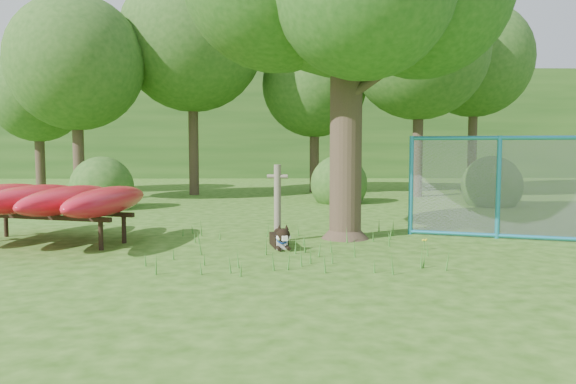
{
  "coord_description": "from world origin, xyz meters",
  "views": [
    {
      "loc": [
        -0.04,
        -8.67,
        1.83
      ],
      "look_at": [
        0.2,
        1.2,
        1.0
      ],
      "focal_mm": 35.0,
      "sensor_mm": 36.0,
      "label": 1
    }
  ],
  "objects": [
    {
      "name": "bg_tree_b",
      "position": [
        -3.0,
        12.0,
        5.61
      ],
      "size": [
        5.2,
        5.2,
        8.22
      ],
      "color": "#392B1F",
      "rests_on": "ground"
    },
    {
      "name": "shrub_left",
      "position": [
        -5.0,
        7.5,
        0.0
      ],
      "size": [
        1.8,
        1.8,
        1.8
      ],
      "primitive_type": "sphere",
      "color": "#275019",
      "rests_on": "ground"
    },
    {
      "name": "bg_tree_c",
      "position": [
        1.5,
        13.0,
        4.11
      ],
      "size": [
        4.0,
        4.0,
        6.12
      ],
      "color": "#392B1F",
      "rests_on": "ground"
    },
    {
      "name": "ground",
      "position": [
        0.0,
        0.0,
        0.0
      ],
      "size": [
        80.0,
        80.0,
        0.0
      ],
      "primitive_type": "plane",
      "color": "#244E0F",
      "rests_on": "ground"
    },
    {
      "name": "shrub_mid",
      "position": [
        2.0,
        9.0,
        0.0
      ],
      "size": [
        1.8,
        1.8,
        1.8
      ],
      "primitive_type": "sphere",
      "color": "#275019",
      "rests_on": "ground"
    },
    {
      "name": "shrub_right",
      "position": [
        6.5,
        8.0,
        0.0
      ],
      "size": [
        1.8,
        1.8,
        1.8
      ],
      "primitive_type": "sphere",
      "color": "#275019",
      "rests_on": "ground"
    },
    {
      "name": "bg_tree_d",
      "position": [
        5.0,
        11.0,
        5.08
      ],
      "size": [
        4.8,
        4.8,
        7.5
      ],
      "color": "#392B1F",
      "rests_on": "ground"
    },
    {
      "name": "fence_section",
      "position": [
        4.33,
        2.12,
        1.01
      ],
      "size": [
        3.27,
        1.24,
        3.35
      ],
      "rotation": [
        0.0,
        0.0,
        -0.34
      ],
      "color": "teal",
      "rests_on": "ground"
    },
    {
      "name": "wooden_post",
      "position": [
        0.02,
        1.91,
        0.77
      ],
      "size": [
        0.4,
        0.15,
        1.46
      ],
      "rotation": [
        0.0,
        0.0,
        -0.15
      ],
      "color": "#655B4B",
      "rests_on": "ground"
    },
    {
      "name": "wildflower_clump",
      "position": [
        2.58,
        0.94,
        0.16
      ],
      "size": [
        0.09,
        0.09,
        0.2
      ],
      "rotation": [
        0.0,
        0.0,
        -0.12
      ],
      "color": "#3D7C28",
      "rests_on": "ground"
    },
    {
      "name": "bg_tree_f",
      "position": [
        -9.0,
        13.0,
        3.73
      ],
      "size": [
        3.6,
        3.6,
        5.55
      ],
      "color": "#392B1F",
      "rests_on": "ground"
    },
    {
      "name": "bg_tree_a",
      "position": [
        -6.5,
        10.0,
        4.48
      ],
      "size": [
        4.4,
        4.4,
        6.7
      ],
      "color": "#392B1F",
      "rests_on": "ground"
    },
    {
      "name": "bg_tree_e",
      "position": [
        8.0,
        14.0,
        5.23
      ],
      "size": [
        4.6,
        4.6,
        7.55
      ],
      "color": "#392B1F",
      "rests_on": "ground"
    },
    {
      "name": "wooded_hillside",
      "position": [
        0.0,
        28.0,
        3.0
      ],
      "size": [
        80.0,
        12.0,
        6.0
      ],
      "primitive_type": "cube",
      "color": "#275019",
      "rests_on": "ground"
    },
    {
      "name": "husky_dog",
      "position": [
        0.06,
        1.21,
        0.16
      ],
      "size": [
        0.38,
        1.04,
        0.46
      ],
      "rotation": [
        0.0,
        0.0,
        0.17
      ],
      "color": "black",
      "rests_on": "ground"
    },
    {
      "name": "kayak_rack",
      "position": [
        -4.23,
        1.81,
        0.82
      ],
      "size": [
        3.63,
        3.91,
        1.07
      ],
      "rotation": [
        0.0,
        0.0,
        -0.31
      ],
      "color": "black",
      "rests_on": "ground"
    }
  ]
}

